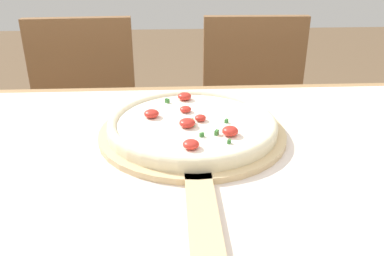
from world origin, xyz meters
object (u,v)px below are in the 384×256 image
object	(u,v)px
pizza	(191,124)
pizza_peel	(192,138)
chair_right	(254,121)
chair_left	(84,125)

from	to	relation	value
pizza	pizza_peel	bearing A→B (deg)	-89.69
chair_right	chair_left	bearing A→B (deg)	-178.35
pizza_peel	pizza	xyz separation A→B (m)	(-0.00, 0.02, 0.02)
chair_left	chair_right	bearing A→B (deg)	-2.76
pizza	chair_left	world-z (taller)	chair_left
pizza_peel	chair_right	xyz separation A→B (m)	(0.27, 0.66, -0.26)
pizza_peel	pizza	bearing A→B (deg)	90.31
chair_left	pizza_peel	bearing A→B (deg)	-63.95
pizza	chair_left	xyz separation A→B (m)	(-0.36, 0.64, -0.28)
chair_right	pizza	bearing A→B (deg)	-111.23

